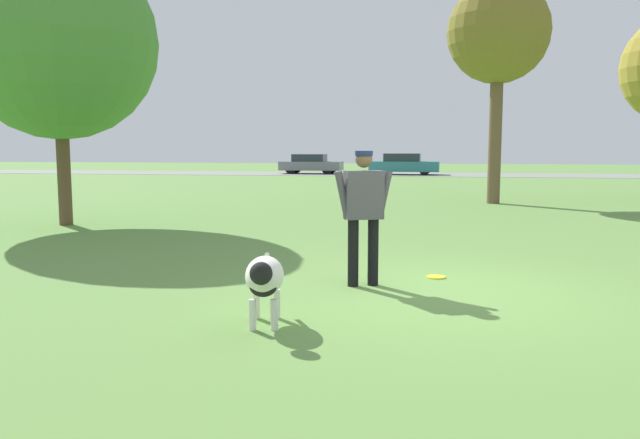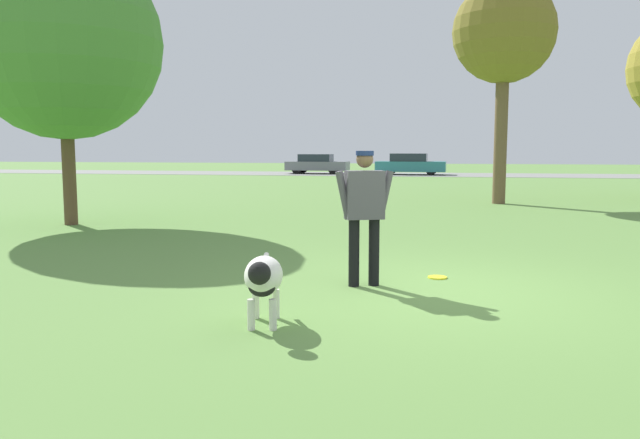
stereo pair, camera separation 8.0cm
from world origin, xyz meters
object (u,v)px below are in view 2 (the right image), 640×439
at_px(tree_mid_center, 504,34).
at_px(parked_car_teal, 410,164).
at_px(tree_near_left, 63,41).
at_px(dog, 263,278).
at_px(person, 364,206).
at_px(parked_car_grey, 317,164).
at_px(frisbee, 437,277).

xyz_separation_m(tree_mid_center, parked_car_teal, (-3.56, 19.91, -4.31)).
bearing_deg(tree_near_left, parked_car_teal, 77.38).
height_order(dog, tree_near_left, tree_near_left).
distance_m(person, tree_mid_center, 12.84).
distance_m(tree_mid_center, parked_car_grey, 22.86).
height_order(frisbee, parked_car_teal, parked_car_teal).
xyz_separation_m(tree_near_left, parked_car_teal, (6.04, 27.00, -3.24)).
bearing_deg(tree_mid_center, parked_car_grey, 115.14).
distance_m(tree_near_left, parked_car_grey, 27.60).
bearing_deg(parked_car_teal, frisbee, -84.63).
relative_size(dog, parked_car_grey, 0.26).
relative_size(person, tree_near_left, 0.27).
bearing_deg(person, dog, -133.02).
bearing_deg(parked_car_teal, parked_car_grey, 178.15).
xyz_separation_m(dog, tree_near_left, (-6.26, 6.69, 3.43)).
height_order(tree_mid_center, parked_car_grey, tree_mid_center).
bearing_deg(parked_car_teal, tree_mid_center, -77.82).
bearing_deg(parked_car_grey, person, -77.15).
bearing_deg(person, frisbee, 13.76).
relative_size(tree_mid_center, parked_car_grey, 1.64).
height_order(person, dog, person).
distance_m(frisbee, tree_near_left, 9.71).
bearing_deg(person, parked_car_grey, 80.27).
relative_size(tree_near_left, parked_car_grey, 1.50).
relative_size(person, parked_car_grey, 0.41).
height_order(frisbee, parked_car_grey, parked_car_grey).
bearing_deg(person, parked_car_teal, 69.84).
relative_size(dog, frisbee, 4.24).
distance_m(person, tree_near_left, 8.98).
relative_size(person, parked_car_teal, 0.38).
bearing_deg(tree_near_left, dog, -46.92).
distance_m(tree_mid_center, parked_car_teal, 20.68).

